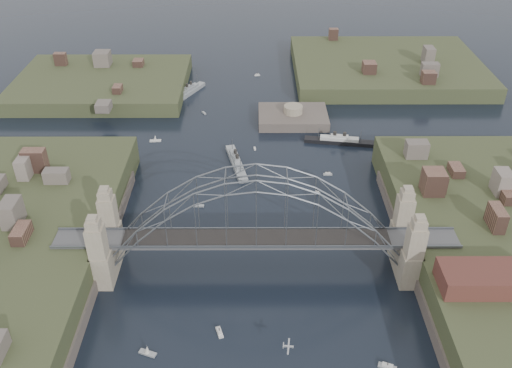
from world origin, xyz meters
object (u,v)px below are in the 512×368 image
at_px(bridge, 256,223).
at_px(ocean_liner, 339,141).
at_px(fort_island, 293,122).
at_px(naval_cruiser_near, 236,163).
at_px(wharf_shed, 494,279).
at_px(naval_cruiser_far, 189,91).

distance_m(bridge, ocean_liner, 61.86).
bearing_deg(bridge, ocean_liner, 65.68).
xyz_separation_m(fort_island, naval_cruiser_near, (-17.44, -27.20, 1.23)).
bearing_deg(naval_cruiser_near, fort_island, 57.33).
relative_size(wharf_shed, naval_cruiser_far, 1.21).
distance_m(naval_cruiser_near, ocean_liner, 32.96).
bearing_deg(fort_island, naval_cruiser_far, 148.74).
bearing_deg(fort_island, wharf_shed, -69.15).
relative_size(naval_cruiser_near, naval_cruiser_far, 1.17).
bearing_deg(naval_cruiser_near, naval_cruiser_far, 110.23).
bearing_deg(wharf_shed, naval_cruiser_near, 131.04).
height_order(bridge, ocean_liner, bridge).
bearing_deg(wharf_shed, bridge, 162.35).
relative_size(fort_island, naval_cruiser_far, 1.34).
bearing_deg(bridge, naval_cruiser_far, 104.34).
bearing_deg(fort_island, bridge, -99.73).
xyz_separation_m(fort_island, naval_cruiser_far, (-35.39, 21.48, 1.25)).
relative_size(fort_island, naval_cruiser_near, 1.15).
distance_m(bridge, fort_island, 72.14).
relative_size(fort_island, wharf_shed, 1.10).
distance_m(bridge, wharf_shed, 46.23).
bearing_deg(ocean_liner, naval_cruiser_far, 143.28).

